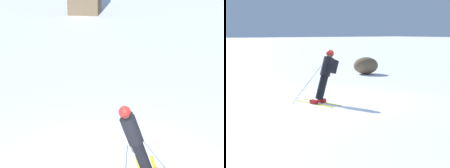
% 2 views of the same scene
% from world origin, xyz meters
% --- Properties ---
extents(ground_plane, '(300.00, 300.00, 0.00)m').
position_xyz_m(ground_plane, '(0.00, 0.00, 0.00)').
color(ground_plane, white).
extents(skier, '(1.50, 1.78, 1.79)m').
position_xyz_m(skier, '(0.54, -0.04, 0.98)').
color(skier, yellow).
rests_on(skier, ground).
extents(exposed_boulder_0, '(1.46, 1.24, 0.95)m').
position_xyz_m(exposed_boulder_0, '(-6.06, -5.80, 0.47)').
color(exposed_boulder_0, brown).
rests_on(exposed_boulder_0, ground).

